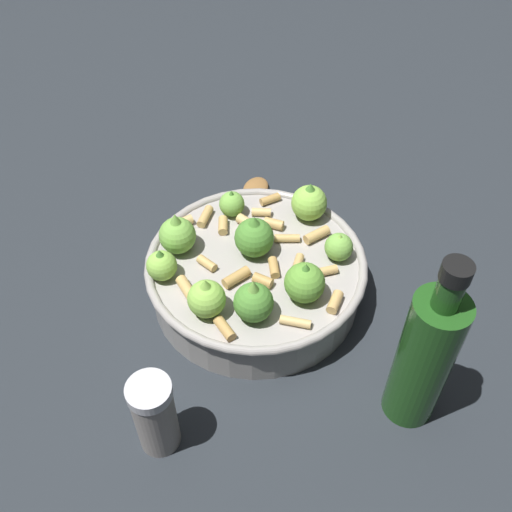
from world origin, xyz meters
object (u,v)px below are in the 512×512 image
cooking_pan (255,271)px  olive_oil_bottle (425,357)px  pepper_shaker (155,415)px  wooden_spoon (242,215)px

cooking_pan → olive_oil_bottle: bearing=59.2°
olive_oil_bottle → pepper_shaker: bearing=-68.3°
cooking_pan → wooden_spoon: cooking_pan is taller
cooking_pan → wooden_spoon: 0.14m
pepper_shaker → olive_oil_bottle: size_ratio=0.45×
pepper_shaker → wooden_spoon: pepper_shaker is taller
pepper_shaker → cooking_pan: bearing=166.9°
wooden_spoon → pepper_shaker: bearing=-0.0°
olive_oil_bottle → wooden_spoon: 0.36m
olive_oil_bottle → wooden_spoon: size_ratio=1.07×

